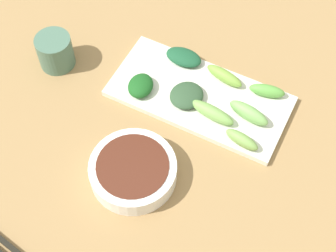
% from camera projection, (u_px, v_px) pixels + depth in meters
% --- Properties ---
extents(tabletop, '(2.10, 2.10, 0.02)m').
position_uv_depth(tabletop, '(172.00, 129.00, 0.90)').
color(tabletop, '#9D7A4C').
rests_on(tabletop, ground).
extents(sauce_bowl, '(0.14, 0.14, 0.04)m').
position_uv_depth(sauce_bowl, '(133.00, 170.00, 0.83)').
color(sauce_bowl, white).
rests_on(sauce_bowl, tabletop).
extents(serving_plate, '(0.15, 0.32, 0.01)m').
position_uv_depth(serving_plate, '(199.00, 96.00, 0.92)').
color(serving_plate, silver).
rests_on(serving_plate, tabletop).
extents(broccoli_stalk_0, '(0.04, 0.08, 0.02)m').
position_uv_depth(broccoli_stalk_0, '(224.00, 76.00, 0.93)').
color(broccoli_stalk_0, '#79A63F').
rests_on(broccoli_stalk_0, serving_plate).
extents(broccoli_stalk_1, '(0.03, 0.09, 0.02)m').
position_uv_depth(broccoli_stalk_1, '(212.00, 113.00, 0.88)').
color(broccoli_stalk_1, '#77A851').
rests_on(broccoli_stalk_1, serving_plate).
extents(broccoli_leafy_2, '(0.04, 0.07, 0.02)m').
position_uv_depth(broccoli_leafy_2, '(184.00, 57.00, 0.95)').
color(broccoli_leafy_2, '#1B5231').
rests_on(broccoli_leafy_2, serving_plate).
extents(broccoli_stalk_3, '(0.04, 0.08, 0.03)m').
position_uv_depth(broccoli_stalk_3, '(249.00, 113.00, 0.88)').
color(broccoli_stalk_3, '#79B05A').
rests_on(broccoli_stalk_3, serving_plate).
extents(broccoli_leafy_4, '(0.06, 0.05, 0.02)m').
position_uv_depth(broccoli_leafy_4, '(141.00, 86.00, 0.91)').
color(broccoli_leafy_4, '#19561E').
rests_on(broccoli_leafy_4, serving_plate).
extents(broccoli_leafy_5, '(0.08, 0.07, 0.02)m').
position_uv_depth(broccoli_leafy_5, '(186.00, 95.00, 0.90)').
color(broccoli_leafy_5, '#2F4E30').
rests_on(broccoli_leafy_5, serving_plate).
extents(broccoli_stalk_6, '(0.04, 0.07, 0.02)m').
position_uv_depth(broccoli_stalk_6, '(267.00, 91.00, 0.91)').
color(broccoli_stalk_6, '#5EA643').
rests_on(broccoli_stalk_6, serving_plate).
extents(broccoli_stalk_7, '(0.03, 0.06, 0.02)m').
position_uv_depth(broccoli_stalk_7, '(242.00, 140.00, 0.85)').
color(broccoli_stalk_7, '#77A24E').
rests_on(broccoli_stalk_7, serving_plate).
extents(tea_cup, '(0.07, 0.07, 0.06)m').
position_uv_depth(tea_cup, '(55.00, 51.00, 0.94)').
color(tea_cup, '#4A6F5B').
rests_on(tea_cup, tabletop).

